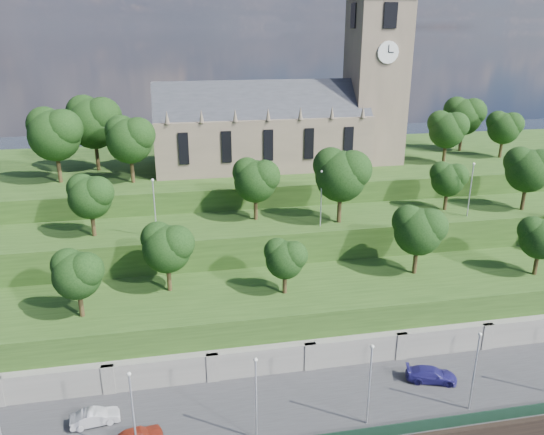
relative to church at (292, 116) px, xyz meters
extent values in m
cube|color=#2D2D30|center=(-0.79, -39.98, -21.52)|extent=(160.00, 12.00, 2.00)
cube|color=black|center=(-0.79, -45.38, -19.92)|extent=(160.00, 0.10, 1.20)
cube|color=slate|center=(-0.79, -33.98, -20.02)|extent=(160.00, 2.00, 5.00)
cube|color=slate|center=(-25.79, -34.78, -20.02)|extent=(1.20, 0.60, 5.00)
cube|color=slate|center=(-15.79, -34.78, -20.02)|extent=(1.20, 0.60, 5.00)
cube|color=slate|center=(-5.79, -34.78, -20.02)|extent=(1.20, 0.60, 5.00)
cube|color=slate|center=(4.21, -34.78, -20.02)|extent=(1.20, 0.60, 5.00)
cube|color=slate|center=(14.21, -34.78, -20.02)|extent=(1.20, 0.60, 5.00)
cube|color=#244216|center=(-0.79, -27.98, -18.52)|extent=(160.00, 12.00, 8.00)
cube|color=#244216|center=(-0.79, -16.98, -16.52)|extent=(160.00, 10.00, 12.00)
cube|color=#244216|center=(-0.79, 4.02, -15.02)|extent=(160.00, 32.00, 15.00)
cube|color=brown|center=(-4.79, 0.02, -3.52)|extent=(32.00, 12.00, 8.00)
cube|color=#27292F|center=(-4.79, 0.02, 0.48)|extent=(32.00, 10.18, 10.18)
cone|color=brown|center=(-18.79, -5.98, 1.38)|extent=(0.70, 0.70, 1.80)
cone|color=brown|center=(-14.12, -5.98, 1.38)|extent=(0.70, 0.70, 1.80)
cone|color=brown|center=(-9.46, -5.98, 1.38)|extent=(0.70, 0.70, 1.80)
cone|color=brown|center=(-4.79, -5.98, 1.38)|extent=(0.70, 0.70, 1.80)
cone|color=brown|center=(-0.12, -5.98, 1.38)|extent=(0.70, 0.70, 1.80)
cone|color=brown|center=(4.54, -5.98, 1.38)|extent=(0.70, 0.70, 1.80)
cone|color=brown|center=(9.21, -5.98, 1.38)|extent=(0.70, 0.70, 1.80)
cube|color=black|center=(-16.79, -6.06, -3.02)|extent=(1.40, 0.25, 4.50)
cube|color=black|center=(-10.79, -6.06, -3.02)|extent=(1.40, 0.25, 4.50)
cube|color=black|center=(-4.79, -6.06, -3.02)|extent=(1.40, 0.25, 4.50)
cube|color=black|center=(1.21, -6.06, -3.02)|extent=(1.40, 0.25, 4.50)
cube|color=black|center=(7.21, -6.06, -3.02)|extent=(1.40, 0.25, 4.50)
cube|color=brown|center=(13.21, 0.02, 4.98)|extent=(8.00, 8.00, 25.00)
cube|color=black|center=(13.21, -4.06, 14.48)|extent=(2.00, 0.25, 3.50)
cube|color=black|center=(13.21, 4.10, 14.48)|extent=(2.00, 0.25, 3.50)
cube|color=black|center=(9.13, 0.02, 14.48)|extent=(0.25, 2.00, 3.50)
cube|color=black|center=(17.29, 0.02, 14.48)|extent=(0.25, 2.00, 3.50)
cylinder|color=white|center=(13.21, -4.10, 9.48)|extent=(3.20, 0.30, 3.20)
cylinder|color=white|center=(17.33, 0.02, 9.48)|extent=(0.30, 3.20, 3.20)
cube|color=black|center=(13.21, -4.28, 9.98)|extent=(0.12, 0.05, 1.10)
cube|color=black|center=(13.61, -4.28, 9.48)|extent=(0.80, 0.05, 0.12)
cylinder|color=#312513|center=(-28.31, -29.98, -12.99)|extent=(0.50, 0.50, 3.07)
sphere|color=black|center=(-28.31, -29.98, -10.02)|extent=(4.78, 4.78, 4.78)
sphere|color=black|center=(-27.35, -30.46, -9.30)|extent=(3.58, 3.58, 3.58)
sphere|color=black|center=(-29.15, -29.39, -9.06)|extent=(3.34, 3.34, 3.34)
cylinder|color=#312513|center=(-19.59, -25.98, -12.83)|extent=(0.51, 0.51, 3.38)
sphere|color=black|center=(-19.59, -25.98, -9.57)|extent=(5.25, 5.25, 5.25)
sphere|color=black|center=(-18.54, -26.51, -8.78)|extent=(3.94, 3.94, 3.94)
sphere|color=black|center=(-20.51, -25.33, -8.52)|extent=(3.68, 3.68, 3.68)
cylinder|color=#312513|center=(-7.25, -28.98, -13.18)|extent=(0.48, 0.48, 2.69)
sphere|color=black|center=(-7.25, -28.98, -10.58)|extent=(4.19, 4.19, 4.19)
sphere|color=black|center=(-6.41, -29.40, -9.95)|extent=(3.14, 3.14, 3.14)
sphere|color=black|center=(-7.98, -28.46, -9.74)|extent=(2.93, 2.93, 2.93)
cylinder|color=#312513|center=(8.89, -26.98, -12.74)|extent=(0.52, 0.52, 3.56)
sphere|color=black|center=(8.89, -26.98, -9.30)|extent=(5.53, 5.53, 5.53)
sphere|color=black|center=(10.00, -27.54, -8.47)|extent=(4.15, 4.15, 4.15)
sphere|color=black|center=(7.92, -26.29, -8.20)|extent=(3.87, 3.87, 3.87)
cylinder|color=#312513|center=(22.65, -29.98, -13.01)|extent=(0.49, 0.49, 3.03)
sphere|color=black|center=(22.65, -29.98, -10.07)|extent=(4.72, 4.72, 4.72)
sphere|color=black|center=(21.83, -29.40, -9.13)|extent=(3.30, 3.30, 3.30)
cylinder|color=#312513|center=(-28.11, -17.98, -8.91)|extent=(0.50, 0.50, 3.23)
sphere|color=black|center=(-28.11, -17.98, -5.79)|extent=(5.02, 5.02, 5.02)
sphere|color=black|center=(-27.11, -18.49, -5.04)|extent=(3.76, 3.76, 3.76)
sphere|color=black|center=(-28.99, -17.36, -4.79)|extent=(3.51, 3.51, 3.51)
cylinder|color=#312513|center=(-8.30, -15.98, -8.79)|extent=(0.51, 0.51, 3.47)
sphere|color=black|center=(-8.30, -15.98, -5.43)|extent=(5.40, 5.40, 5.40)
sphere|color=black|center=(-7.22, -16.52, -4.62)|extent=(4.05, 4.05, 4.05)
sphere|color=black|center=(-9.24, -15.31, -4.35)|extent=(3.78, 3.78, 3.78)
cylinder|color=#312513|center=(1.95, -18.98, -8.47)|extent=(0.54, 0.54, 4.10)
sphere|color=black|center=(1.95, -18.98, -4.50)|extent=(6.39, 6.39, 6.39)
sphere|color=black|center=(3.22, -19.62, -3.54)|extent=(4.79, 4.79, 4.79)
sphere|color=black|center=(0.83, -18.19, -3.22)|extent=(4.47, 4.47, 4.47)
cylinder|color=#312513|center=(17.62, -16.98, -9.10)|extent=(0.49, 0.49, 2.84)
sphere|color=black|center=(17.62, -16.98, -6.36)|extent=(4.42, 4.42, 4.42)
sphere|color=black|center=(18.50, -17.43, -5.70)|extent=(3.31, 3.31, 3.31)
sphere|color=black|center=(16.84, -16.43, -5.47)|extent=(3.09, 3.09, 3.09)
cylinder|color=#312513|center=(27.94, -18.98, -8.67)|extent=(0.52, 0.52, 3.70)
sphere|color=black|center=(27.94, -18.98, -5.09)|extent=(5.76, 5.76, 5.76)
sphere|color=black|center=(29.09, -19.56, -4.23)|extent=(4.32, 4.32, 4.32)
sphere|color=black|center=(26.93, -18.26, -3.94)|extent=(4.03, 4.03, 4.03)
cylinder|color=#312513|center=(-33.95, -3.98, -5.29)|extent=(0.56, 0.56, 4.47)
sphere|color=black|center=(-33.95, -3.98, -0.96)|extent=(6.96, 6.96, 6.96)
sphere|color=black|center=(-32.55, -4.68, 0.08)|extent=(5.22, 5.22, 5.22)
sphere|color=black|center=(-35.16, -3.12, 0.43)|extent=(4.87, 4.87, 4.87)
cylinder|color=#312513|center=(-29.51, 2.02, -5.12)|extent=(0.57, 0.57, 4.80)
sphere|color=black|center=(-29.51, 2.02, -0.48)|extent=(7.47, 7.47, 7.47)
sphere|color=black|center=(-28.02, 1.27, 0.64)|extent=(5.60, 5.60, 5.60)
sphere|color=black|center=(-30.82, 2.95, 1.01)|extent=(5.23, 5.23, 5.23)
cylinder|color=#312513|center=(-23.98, -5.98, -5.52)|extent=(0.54, 0.54, 3.99)
sphere|color=black|center=(-23.98, -5.98, -1.66)|extent=(6.21, 6.21, 6.21)
sphere|color=black|center=(-22.74, -6.61, -0.73)|extent=(4.66, 4.66, 4.66)
sphere|color=black|center=(-25.07, -5.21, -0.42)|extent=(4.35, 4.35, 4.35)
cylinder|color=#312513|center=(23.93, -3.98, -5.74)|extent=(0.52, 0.52, 3.57)
sphere|color=black|center=(23.93, -3.98, -2.28)|extent=(5.56, 5.56, 5.56)
sphere|color=black|center=(25.04, -4.54, -1.45)|extent=(4.17, 4.17, 4.17)
sphere|color=black|center=(22.96, -3.29, -1.17)|extent=(3.89, 3.89, 3.89)
cylinder|color=#312513|center=(31.23, 4.02, -5.52)|extent=(0.54, 0.54, 4.00)
sphere|color=black|center=(31.23, 4.02, -1.66)|extent=(6.22, 6.22, 6.22)
sphere|color=black|center=(32.47, 3.39, -0.73)|extent=(4.66, 4.66, 4.66)
sphere|color=black|center=(30.14, 4.79, -0.42)|extent=(4.35, 4.35, 4.35)
cylinder|color=#312513|center=(35.12, -1.98, -5.88)|extent=(0.51, 0.51, 3.29)
sphere|color=black|center=(35.12, -1.98, -2.70)|extent=(5.11, 5.11, 5.11)
sphere|color=black|center=(36.14, -2.50, -1.94)|extent=(3.83, 3.83, 3.83)
sphere|color=black|center=(34.23, -1.35, -1.68)|extent=(3.58, 3.58, 3.58)
cylinder|color=#B2B2B7|center=(-32.79, -43.48, -16.60)|extent=(0.16, 0.16, 7.85)
cylinder|color=#B2B2B7|center=(-22.79, -43.48, -16.60)|extent=(0.16, 0.16, 7.85)
sphere|color=silver|center=(-22.79, -43.48, -12.55)|extent=(0.36, 0.36, 0.36)
cylinder|color=#B2B2B7|center=(-12.79, -43.48, -16.60)|extent=(0.16, 0.16, 7.85)
sphere|color=silver|center=(-12.79, -43.48, -12.55)|extent=(0.36, 0.36, 0.36)
cylinder|color=#B2B2B7|center=(-2.79, -43.48, -16.60)|extent=(0.16, 0.16, 7.85)
sphere|color=silver|center=(-2.79, -43.48, -12.55)|extent=(0.36, 0.36, 0.36)
cylinder|color=#B2B2B7|center=(7.21, -43.48, -16.60)|extent=(0.16, 0.16, 7.85)
sphere|color=silver|center=(7.21, -43.48, -12.55)|extent=(0.36, 0.36, 0.36)
cylinder|color=#B2B2B7|center=(-20.79, -19.98, -7.07)|extent=(0.16, 0.16, 6.91)
sphere|color=silver|center=(-20.79, -19.98, -3.50)|extent=(0.36, 0.36, 0.36)
cylinder|color=#B2B2B7|center=(-0.79, -19.98, -7.07)|extent=(0.16, 0.16, 6.91)
sphere|color=silver|center=(-0.79, -19.98, -3.50)|extent=(0.36, 0.36, 0.36)
cylinder|color=#B2B2B7|center=(19.21, -19.98, -7.07)|extent=(0.16, 0.16, 6.91)
sphere|color=silver|center=(19.21, -19.98, -3.50)|extent=(0.36, 0.36, 0.36)
imported|color=#9B9A9E|center=(-26.64, -38.99, -19.82)|extent=(4.43, 2.06, 1.40)
imported|color=navy|center=(5.66, -38.96, -19.80)|extent=(5.39, 3.51, 1.45)
camera|label=1|loc=(-18.35, -79.62, 12.89)|focal=35.00mm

